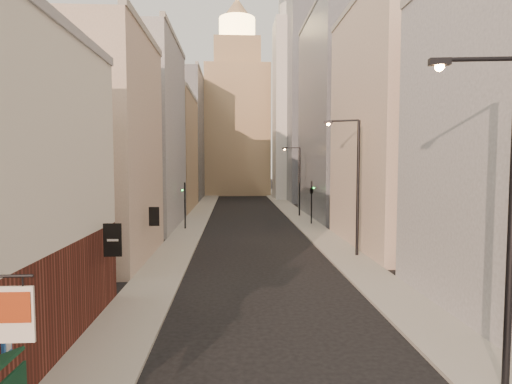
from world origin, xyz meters
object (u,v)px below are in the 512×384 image
object	(u,v)px
white_tower	(295,103)
traffic_light_left	(185,197)
clock_tower	(237,116)
streetlamp_mid	(354,179)
traffic_light_right	(312,191)
streetlamp_far	(298,177)
streetlamp_near	(503,205)

from	to	relation	value
white_tower	traffic_light_left	bearing A→B (deg)	-113.91
clock_tower	streetlamp_mid	distance (m)	67.46
white_tower	traffic_light_left	xyz separation A→B (m)	(-16.99, -38.32, -15.18)
clock_tower	traffic_light_right	xyz separation A→B (m)	(7.94, -49.37, -13.80)
traffic_light_right	streetlamp_far	bearing A→B (deg)	-64.03
clock_tower	traffic_light_right	world-z (taller)	clock_tower
white_tower	traffic_light_right	world-z (taller)	white_tower
streetlamp_mid	streetlamp_far	bearing A→B (deg)	115.38
streetlamp_near	streetlamp_mid	bearing A→B (deg)	94.47
streetlamp_near	traffic_light_right	bearing A→B (deg)	95.97
white_tower	streetlamp_far	distance (m)	31.19
streetlamp_near	streetlamp_far	bearing A→B (deg)	96.79
streetlamp_far	traffic_light_right	world-z (taller)	streetlamp_far
streetlamp_mid	clock_tower	bearing A→B (deg)	120.91
white_tower	clock_tower	bearing A→B (deg)	128.16
streetlamp_far	traffic_light_left	distance (m)	17.11
streetlamp_near	streetlamp_far	world-z (taller)	streetlamp_near
traffic_light_right	white_tower	bearing A→B (deg)	-72.49
clock_tower	streetlamp_near	xyz separation A→B (m)	(7.20, -84.90, -11.83)
streetlamp_mid	traffic_light_left	distance (m)	19.73
streetlamp_near	traffic_light_right	world-z (taller)	streetlamp_near
clock_tower	streetlamp_far	xyz separation A→B (m)	(7.48, -41.93, -12.46)
streetlamp_near	traffic_light_left	size ratio (longest dim) A/B	2.03
streetlamp_mid	white_tower	bearing A→B (deg)	110.71
white_tower	streetlamp_far	size ratio (longest dim) A/B	4.58
clock_tower	streetlamp_mid	world-z (taller)	clock_tower
streetlamp_mid	traffic_light_right	size ratio (longest dim) A/B	2.05
white_tower	streetlamp_far	xyz separation A→B (m)	(-3.52, -27.93, -13.43)
clock_tower	traffic_light_left	bearing A→B (deg)	-96.53
clock_tower	streetlamp_far	world-z (taller)	clock_tower
traffic_light_left	traffic_light_right	distance (m)	14.25
white_tower	streetlamp_mid	xyz separation A→B (m)	(-2.91, -51.93, -12.75)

